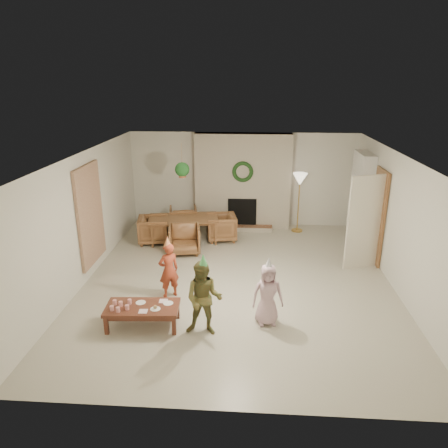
# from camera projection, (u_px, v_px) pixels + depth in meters

# --- Properties ---
(floor) EXTENTS (7.00, 7.00, 0.00)m
(floor) POSITION_uv_depth(u_px,v_px,m) (238.00, 280.00, 8.40)
(floor) COLOR #B7B29E
(floor) RESTS_ON ground
(ceiling) EXTENTS (7.00, 7.00, 0.00)m
(ceiling) POSITION_uv_depth(u_px,v_px,m) (239.00, 156.00, 7.58)
(ceiling) COLOR white
(ceiling) RESTS_ON wall_back
(wall_back) EXTENTS (7.00, 0.00, 7.00)m
(wall_back) POSITION_uv_depth(u_px,v_px,m) (243.00, 180.00, 11.29)
(wall_back) COLOR silver
(wall_back) RESTS_ON floor
(wall_front) EXTENTS (7.00, 0.00, 7.00)m
(wall_front) POSITION_uv_depth(u_px,v_px,m) (227.00, 322.00, 4.69)
(wall_front) COLOR silver
(wall_front) RESTS_ON floor
(wall_left) EXTENTS (0.00, 7.00, 7.00)m
(wall_left) POSITION_uv_depth(u_px,v_px,m) (84.00, 218.00, 8.18)
(wall_left) COLOR silver
(wall_left) RESTS_ON floor
(wall_right) EXTENTS (0.00, 7.00, 7.00)m
(wall_right) POSITION_uv_depth(u_px,v_px,m) (400.00, 225.00, 7.79)
(wall_right) COLOR silver
(wall_right) RESTS_ON floor
(fireplace_mass) EXTENTS (2.50, 0.40, 2.50)m
(fireplace_mass) POSITION_uv_depth(u_px,v_px,m) (243.00, 181.00, 11.10)
(fireplace_mass) COLOR #5A1819
(fireplace_mass) RESTS_ON floor
(fireplace_hearth) EXTENTS (1.60, 0.30, 0.12)m
(fireplace_hearth) POSITION_uv_depth(u_px,v_px,m) (242.00, 228.00, 11.16)
(fireplace_hearth) COLOR brown
(fireplace_hearth) RESTS_ON floor
(fireplace_firebox) EXTENTS (0.75, 0.12, 0.75)m
(fireplace_firebox) POSITION_uv_depth(u_px,v_px,m) (242.00, 212.00, 11.19)
(fireplace_firebox) COLOR black
(fireplace_firebox) RESTS_ON floor
(fireplace_wreath) EXTENTS (0.54, 0.10, 0.54)m
(fireplace_wreath) POSITION_uv_depth(u_px,v_px,m) (243.00, 172.00, 10.78)
(fireplace_wreath) COLOR #163A16
(fireplace_wreath) RESTS_ON fireplace_mass
(floor_lamp_base) EXTENTS (0.29, 0.29, 0.03)m
(floor_lamp_base) POSITION_uv_depth(u_px,v_px,m) (297.00, 230.00, 11.13)
(floor_lamp_base) COLOR gold
(floor_lamp_base) RESTS_ON floor
(floor_lamp_post) EXTENTS (0.03, 0.03, 1.39)m
(floor_lamp_post) POSITION_uv_depth(u_px,v_px,m) (298.00, 205.00, 10.89)
(floor_lamp_post) COLOR gold
(floor_lamp_post) RESTS_ON floor
(floor_lamp_shade) EXTENTS (0.37, 0.37, 0.31)m
(floor_lamp_shade) POSITION_uv_depth(u_px,v_px,m) (300.00, 179.00, 10.67)
(floor_lamp_shade) COLOR beige
(floor_lamp_shade) RESTS_ON floor_lamp_post
(bookshelf_carcass) EXTENTS (0.30, 1.00, 2.20)m
(bookshelf_carcass) POSITION_uv_depth(u_px,v_px,m) (361.00, 199.00, 10.02)
(bookshelf_carcass) COLOR white
(bookshelf_carcass) RESTS_ON floor
(bookshelf_shelf_a) EXTENTS (0.30, 0.92, 0.03)m
(bookshelf_shelf_a) POSITION_uv_depth(u_px,v_px,m) (357.00, 225.00, 10.24)
(bookshelf_shelf_a) COLOR white
(bookshelf_shelf_a) RESTS_ON bookshelf_carcass
(bookshelf_shelf_b) EXTENTS (0.30, 0.92, 0.03)m
(bookshelf_shelf_b) POSITION_uv_depth(u_px,v_px,m) (359.00, 209.00, 10.11)
(bookshelf_shelf_b) COLOR white
(bookshelf_shelf_b) RESTS_ON bookshelf_carcass
(bookshelf_shelf_c) EXTENTS (0.30, 0.92, 0.03)m
(bookshelf_shelf_c) POSITION_uv_depth(u_px,v_px,m) (360.00, 193.00, 9.97)
(bookshelf_shelf_c) COLOR white
(bookshelf_shelf_c) RESTS_ON bookshelf_carcass
(bookshelf_shelf_d) EXTENTS (0.30, 0.92, 0.03)m
(bookshelf_shelf_d) POSITION_uv_depth(u_px,v_px,m) (362.00, 176.00, 9.84)
(bookshelf_shelf_d) COLOR white
(bookshelf_shelf_d) RESTS_ON bookshelf_carcass
(books_row_lower) EXTENTS (0.20, 0.40, 0.24)m
(books_row_lower) POSITION_uv_depth(u_px,v_px,m) (358.00, 221.00, 10.05)
(books_row_lower) COLOR maroon
(books_row_lower) RESTS_ON bookshelf_shelf_a
(books_row_mid) EXTENTS (0.20, 0.44, 0.24)m
(books_row_mid) POSITION_uv_depth(u_px,v_px,m) (358.00, 203.00, 10.11)
(books_row_mid) COLOR #295D98
(books_row_mid) RESTS_ON bookshelf_shelf_b
(books_row_upper) EXTENTS (0.20, 0.36, 0.22)m
(books_row_upper) POSITION_uv_depth(u_px,v_px,m) (361.00, 189.00, 9.84)
(books_row_upper) COLOR #A69623
(books_row_upper) RESTS_ON bookshelf_shelf_c
(door_frame) EXTENTS (0.05, 0.86, 2.04)m
(door_frame) POSITION_uv_depth(u_px,v_px,m) (378.00, 216.00, 9.00)
(door_frame) COLOR brown
(door_frame) RESTS_ON floor
(door_leaf) EXTENTS (0.77, 0.32, 2.00)m
(door_leaf) POSITION_uv_depth(u_px,v_px,m) (364.00, 223.00, 8.68)
(door_leaf) COLOR beige
(door_leaf) RESTS_ON floor
(curtain_panel) EXTENTS (0.06, 1.20, 2.00)m
(curtain_panel) POSITION_uv_depth(u_px,v_px,m) (90.00, 215.00, 8.36)
(curtain_panel) COLOR tan
(curtain_panel) RESTS_ON wall_left
(dining_table) EXTENTS (1.82, 1.22, 0.59)m
(dining_table) POSITION_uv_depth(u_px,v_px,m) (184.00, 230.00, 10.34)
(dining_table) COLOR brown
(dining_table) RESTS_ON floor
(dining_chair_near) EXTENTS (0.81, 0.83, 0.65)m
(dining_chair_near) POSITION_uv_depth(u_px,v_px,m) (184.00, 239.00, 9.64)
(dining_chair_near) COLOR brown
(dining_chair_near) RESTS_ON floor
(dining_chair_far) EXTENTS (0.81, 0.83, 0.65)m
(dining_chair_far) POSITION_uv_depth(u_px,v_px,m) (183.00, 219.00, 11.03)
(dining_chair_far) COLOR brown
(dining_chair_far) RESTS_ON floor
(dining_chair_left) EXTENTS (0.83, 0.81, 0.65)m
(dining_chair_left) POSITION_uv_depth(u_px,v_px,m) (154.00, 230.00, 10.26)
(dining_chair_left) COLOR brown
(dining_chair_left) RESTS_ON floor
(dining_chair_right) EXTENTS (0.83, 0.81, 0.65)m
(dining_chair_right) POSITION_uv_depth(u_px,v_px,m) (221.00, 227.00, 10.43)
(dining_chair_right) COLOR brown
(dining_chair_right) RESTS_ON floor
(hanging_plant_cord) EXTENTS (0.01, 0.01, 0.70)m
(hanging_plant_cord) POSITION_uv_depth(u_px,v_px,m) (182.00, 159.00, 9.19)
(hanging_plant_cord) COLOR tan
(hanging_plant_cord) RESTS_ON ceiling
(hanging_plant_pot) EXTENTS (0.16, 0.16, 0.12)m
(hanging_plant_pot) POSITION_uv_depth(u_px,v_px,m) (182.00, 175.00, 9.30)
(hanging_plant_pot) COLOR brown
(hanging_plant_pot) RESTS_ON hanging_plant_cord
(hanging_plant_foliage) EXTENTS (0.32, 0.32, 0.32)m
(hanging_plant_foliage) POSITION_uv_depth(u_px,v_px,m) (182.00, 169.00, 9.26)
(hanging_plant_foliage) COLOR #16441A
(hanging_plant_foliage) RESTS_ON hanging_plant_pot
(coffee_table_top) EXTENTS (1.21, 0.66, 0.05)m
(coffee_table_top) POSITION_uv_depth(u_px,v_px,m) (142.00, 308.00, 6.76)
(coffee_table_top) COLOR #5C2E1E
(coffee_table_top) RESTS_ON floor
(coffee_table_apron) EXTENTS (1.11, 0.56, 0.07)m
(coffee_table_apron) POSITION_uv_depth(u_px,v_px,m) (143.00, 311.00, 6.78)
(coffee_table_apron) COLOR #5C2E1E
(coffee_table_apron) RESTS_ON floor
(coffee_leg_fl) EXTENTS (0.07, 0.07, 0.31)m
(coffee_leg_fl) POSITION_uv_depth(u_px,v_px,m) (106.00, 325.00, 6.59)
(coffee_leg_fl) COLOR #5C2E1E
(coffee_leg_fl) RESTS_ON floor
(coffee_leg_fr) EXTENTS (0.07, 0.07, 0.31)m
(coffee_leg_fr) POSITION_uv_depth(u_px,v_px,m) (174.00, 326.00, 6.59)
(coffee_leg_fr) COLOR #5C2E1E
(coffee_leg_fr) RESTS_ON floor
(coffee_leg_bl) EXTENTS (0.07, 0.07, 0.31)m
(coffee_leg_bl) POSITION_uv_depth(u_px,v_px,m) (114.00, 310.00, 7.05)
(coffee_leg_bl) COLOR #5C2E1E
(coffee_leg_bl) RESTS_ON floor
(coffee_leg_br) EXTENTS (0.07, 0.07, 0.31)m
(coffee_leg_br) POSITION_uv_depth(u_px,v_px,m) (178.00, 310.00, 7.04)
(coffee_leg_br) COLOR #5C2E1E
(coffee_leg_br) RESTS_ON floor
(cup_a) EXTENTS (0.07, 0.07, 0.08)m
(cup_a) POSITION_uv_depth(u_px,v_px,m) (112.00, 308.00, 6.61)
(cup_a) COLOR white
(cup_a) RESTS_ON coffee_table_top
(cup_b) EXTENTS (0.07, 0.07, 0.08)m
(cup_b) POSITION_uv_depth(u_px,v_px,m) (115.00, 302.00, 6.78)
(cup_b) COLOR white
(cup_b) RESTS_ON coffee_table_top
(cup_c) EXTENTS (0.07, 0.07, 0.08)m
(cup_c) POSITION_uv_depth(u_px,v_px,m) (118.00, 310.00, 6.57)
(cup_c) COLOR white
(cup_c) RESTS_ON coffee_table_top
(cup_d) EXTENTS (0.07, 0.07, 0.08)m
(cup_d) POSITION_uv_depth(u_px,v_px,m) (121.00, 304.00, 6.74)
(cup_d) COLOR white
(cup_d) RESTS_ON coffee_table_top
(cup_e) EXTENTS (0.07, 0.07, 0.08)m
(cup_e) POSITION_uv_depth(u_px,v_px,m) (127.00, 307.00, 6.63)
(cup_e) COLOR white
(cup_e) RESTS_ON coffee_table_top
(cup_f) EXTENTS (0.07, 0.07, 0.08)m
(cup_f) POSITION_uv_depth(u_px,v_px,m) (130.00, 302.00, 6.80)
(cup_f) COLOR white
(cup_f) RESTS_ON coffee_table_top
(plate_a) EXTENTS (0.17, 0.17, 0.01)m
(plate_a) POSITION_uv_depth(u_px,v_px,m) (141.00, 303.00, 6.85)
(plate_a) COLOR white
(plate_a) RESTS_ON coffee_table_top
(plate_b) EXTENTS (0.17, 0.17, 0.01)m
(plate_b) POSITION_uv_depth(u_px,v_px,m) (155.00, 309.00, 6.66)
(plate_b) COLOR white
(plate_b) RESTS_ON coffee_table_top
(plate_c) EXTENTS (0.17, 0.17, 0.01)m
(plate_c) POSITION_uv_depth(u_px,v_px,m) (168.00, 303.00, 6.83)
(plate_c) COLOR white
(plate_c) RESTS_ON coffee_table_top
(food_scoop) EXTENTS (0.07, 0.07, 0.06)m
(food_scoop) POSITION_uv_depth(u_px,v_px,m) (155.00, 307.00, 6.65)
(food_scoop) COLOR tan
(food_scoop) RESTS_ON plate_b
(napkin_left) EXTENTS (0.14, 0.14, 0.01)m
(napkin_left) POSITION_uv_depth(u_px,v_px,m) (143.00, 311.00, 6.59)
(napkin_left) COLOR #E5A8BC
(napkin_left) RESTS_ON coffee_table_top
(napkin_right) EXTENTS (0.14, 0.14, 0.01)m
(napkin_right) POSITION_uv_depth(u_px,v_px,m) (163.00, 301.00, 6.90)
(napkin_right) COLOR #E5A8BC
(napkin_right) RESTS_ON coffee_table_top
(child_red) EXTENTS (0.46, 0.41, 1.05)m
(child_red) POSITION_uv_depth(u_px,v_px,m) (169.00, 270.00, 7.63)
(child_red) COLOR #A13922
(child_red) RESTS_ON floor
(party_hat_red) EXTENTS (0.17, 0.17, 0.20)m
(party_hat_red) POSITION_uv_depth(u_px,v_px,m) (167.00, 241.00, 7.45)
(party_hat_red) COLOR gold
(party_hat_red) RESTS_ON child_red
(child_plaid) EXTENTS (0.62, 0.50, 1.21)m
(child_plaid) POSITION_uv_depth(u_px,v_px,m) (204.00, 299.00, 6.47)
(child_plaid) COLOR brown
(child_plaid) RESTS_ON floor
(party_hat_plaid) EXTENTS (0.19, 0.19, 0.20)m
(party_hat_plaid) POSITION_uv_depth(u_px,v_px,m) (203.00, 260.00, 6.26)
(party_hat_plaid) COLOR #4CB35B
(party_hat_plaid) RESTS_ON child_plaid
(child_pink) EXTENTS (0.55, 0.40, 1.04)m
(child_pink) POSITION_uv_depth(u_px,v_px,m) (268.00, 295.00, 6.78)
(child_pink) COLOR #CAA2B2
(child_pink) RESTS_ON floor
(party_hat_pink) EXTENTS (0.14, 0.14, 0.19)m
(party_hat_pink) POSITION_uv_depth(u_px,v_px,m) (269.00, 263.00, 6.60)
(party_hat_pink) COLOR silver
(party_hat_pink) RESTS_ON child_pink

